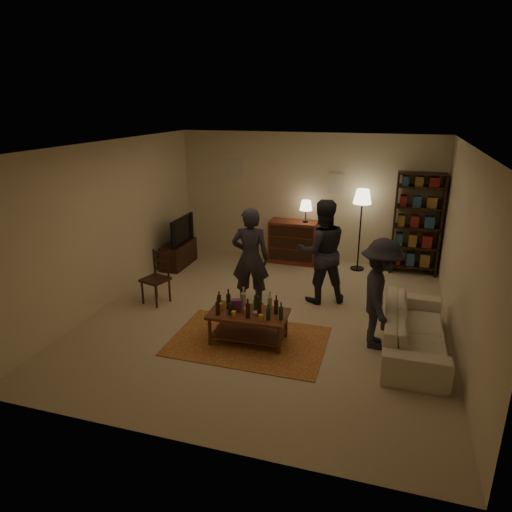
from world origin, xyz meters
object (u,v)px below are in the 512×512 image
at_px(person_left, 250,258).
at_px(coffee_table, 248,316).
at_px(tv_stand, 178,248).
at_px(person_right, 322,251).
at_px(sofa, 415,330).
at_px(dining_chair, 157,276).
at_px(bookshelf, 417,223).
at_px(person_by_sofa, 380,294).
at_px(floor_lamp, 362,202).
at_px(dresser, 293,241).

bearing_deg(person_left, coffee_table, 96.52).
relative_size(tv_stand, person_left, 0.62).
bearing_deg(person_right, sofa, 116.20).
height_order(dining_chair, bookshelf, bookshelf).
bearing_deg(person_by_sofa, bookshelf, -15.30).
relative_size(bookshelf, sofa, 0.97).
distance_m(tv_stand, person_right, 3.30).
relative_size(tv_stand, floor_lamp, 0.64).
height_order(bookshelf, sofa, bookshelf).
height_order(coffee_table, tv_stand, tv_stand).
relative_size(floor_lamp, person_left, 0.98).
bearing_deg(person_right, tv_stand, -39.84).
relative_size(floor_lamp, sofa, 0.80).
distance_m(sofa, person_by_sofa, 0.69).
height_order(bookshelf, floor_lamp, bookshelf).
bearing_deg(bookshelf, coffee_table, -122.53).
height_order(bookshelf, person_by_sofa, bookshelf).
relative_size(bookshelf, floor_lamp, 1.21).
height_order(tv_stand, floor_lamp, floor_lamp).
bearing_deg(tv_stand, dresser, 22.07).
bearing_deg(coffee_table, dresser, 92.06).
distance_m(bookshelf, person_left, 3.61).
relative_size(dresser, sofa, 0.65).
distance_m(dining_chair, person_right, 2.82).
bearing_deg(floor_lamp, person_by_sofa, -80.34).
relative_size(dining_chair, person_right, 0.51).
bearing_deg(coffee_table, bookshelf, 57.47).
relative_size(dining_chair, sofa, 0.44).
distance_m(tv_stand, person_by_sofa, 4.72).
bearing_deg(person_right, dining_chair, -5.68).
relative_size(tv_stand, person_by_sofa, 0.67).
bearing_deg(person_left, dresser, -104.63).
height_order(dining_chair, dresser, dresser).
bearing_deg(bookshelf, person_by_sofa, -99.68).
bearing_deg(sofa, bookshelf, -0.82).
relative_size(person_right, person_by_sofa, 1.14).
bearing_deg(floor_lamp, tv_stand, -166.80).
height_order(tv_stand, person_right, person_right).
bearing_deg(tv_stand, bookshelf, 11.80).
distance_m(coffee_table, person_by_sofa, 1.85).
bearing_deg(person_right, person_by_sofa, 104.44).
distance_m(person_left, person_by_sofa, 2.23).
xyz_separation_m(coffee_table, dresser, (-0.13, 3.55, 0.07)).
xyz_separation_m(floor_lamp, sofa, (1.02, -3.05, -1.10)).
xyz_separation_m(dresser, person_by_sofa, (1.89, -3.13, 0.31)).
bearing_deg(coffee_table, dining_chair, 155.40).
distance_m(dresser, sofa, 3.93).
distance_m(tv_stand, bookshelf, 4.84).
relative_size(dresser, person_by_sofa, 0.87).
relative_size(tv_stand, sofa, 0.51).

